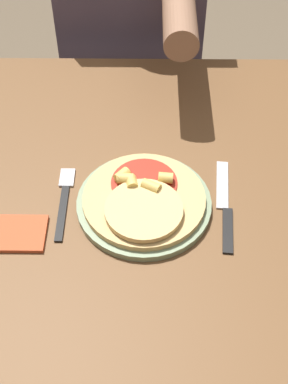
{
  "coord_description": "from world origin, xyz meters",
  "views": [
    {
      "loc": [
        0.05,
        -0.6,
        1.5
      ],
      "look_at": [
        0.04,
        0.03,
        0.78
      ],
      "focal_mm": 50.0,
      "sensor_mm": 36.0,
      "label": 1
    }
  ],
  "objects_px": {
    "plate": "(144,204)",
    "person_diner": "(131,18)",
    "pizza": "(144,199)",
    "knife": "(225,206)",
    "fork": "(64,198)",
    "dining_table": "(123,255)"
  },
  "relations": [
    {
      "from": "fork",
      "to": "person_diner",
      "type": "distance_m",
      "value": 0.65
    },
    {
      "from": "fork",
      "to": "knife",
      "type": "height_order",
      "value": "same"
    },
    {
      "from": "dining_table",
      "to": "pizza",
      "type": "distance_m",
      "value": 0.15
    },
    {
      "from": "fork",
      "to": "dining_table",
      "type": "bearing_deg",
      "value": -23.25
    },
    {
      "from": "dining_table",
      "to": "plate",
      "type": "xyz_separation_m",
      "value": [
        0.04,
        0.03,
        0.12
      ]
    },
    {
      "from": "fork",
      "to": "pizza",
      "type": "bearing_deg",
      "value": -7.9
    },
    {
      "from": "plate",
      "to": "person_diner",
      "type": "bearing_deg",
      "value": 93.51
    },
    {
      "from": "person_diner",
      "to": "knife",
      "type": "bearing_deg",
      "value": -73.87
    },
    {
      "from": "dining_table",
      "to": "knife",
      "type": "xyz_separation_m",
      "value": [
        0.19,
        0.03,
        0.12
      ]
    },
    {
      "from": "pizza",
      "to": "fork",
      "type": "height_order",
      "value": "pizza"
    },
    {
      "from": "plate",
      "to": "knife",
      "type": "xyz_separation_m",
      "value": [
        0.15,
        -0.0,
        -0.0
      ]
    },
    {
      "from": "fork",
      "to": "knife",
      "type": "distance_m",
      "value": 0.3
    },
    {
      "from": "knife",
      "to": "person_diner",
      "type": "height_order",
      "value": "person_diner"
    },
    {
      "from": "pizza",
      "to": "knife",
      "type": "distance_m",
      "value": 0.15
    },
    {
      "from": "plate",
      "to": "pizza",
      "type": "bearing_deg",
      "value": -98.03
    },
    {
      "from": "person_diner",
      "to": "plate",
      "type": "bearing_deg",
      "value": -86.49
    },
    {
      "from": "plate",
      "to": "fork",
      "type": "height_order",
      "value": "plate"
    },
    {
      "from": "dining_table",
      "to": "fork",
      "type": "bearing_deg",
      "value": 156.75
    },
    {
      "from": "plate",
      "to": "fork",
      "type": "distance_m",
      "value": 0.15
    },
    {
      "from": "knife",
      "to": "person_diner",
      "type": "xyz_separation_m",
      "value": [
        -0.19,
        0.66,
        -0.01
      ]
    },
    {
      "from": "pizza",
      "to": "knife",
      "type": "height_order",
      "value": "pizza"
    },
    {
      "from": "plate",
      "to": "pizza",
      "type": "xyz_separation_m",
      "value": [
        -0.0,
        -0.0,
        0.02
      ]
    }
  ]
}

